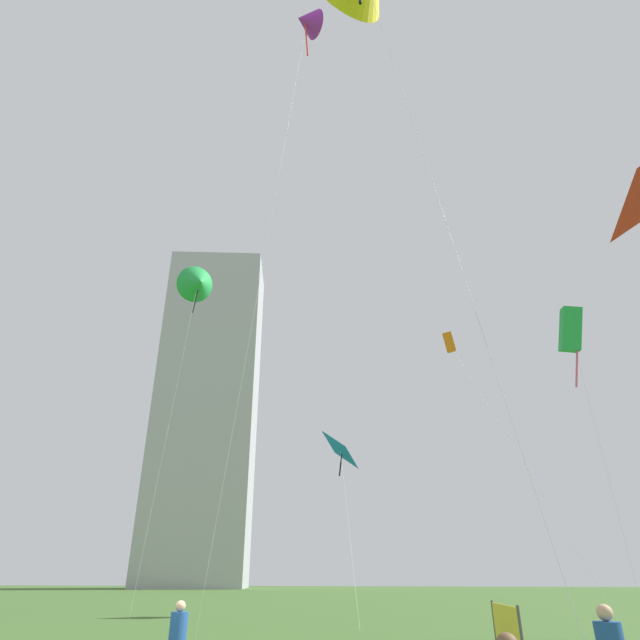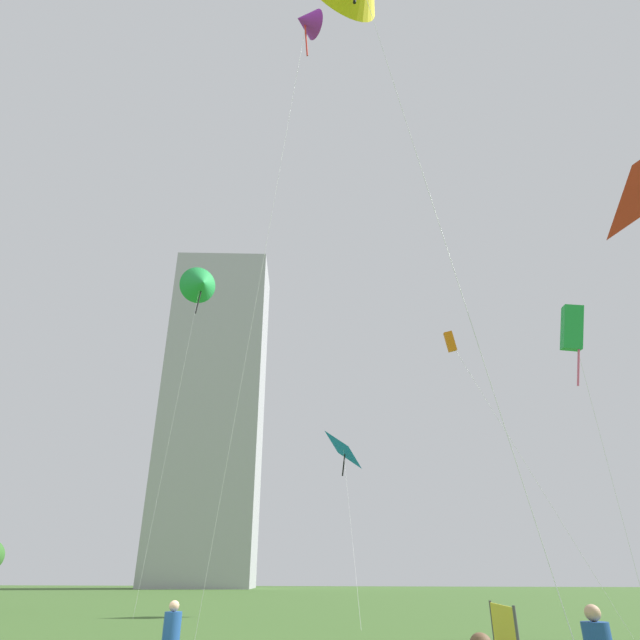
{
  "view_description": "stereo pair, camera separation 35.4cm",
  "coord_description": "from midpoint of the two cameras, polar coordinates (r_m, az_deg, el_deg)",
  "views": [
    {
      "loc": [
        5.24,
        -12.12,
        2.2
      ],
      "look_at": [
        1.43,
        11.67,
        13.69
      ],
      "focal_mm": 30.26,
      "sensor_mm": 36.0,
      "label": 1
    },
    {
      "loc": [
        5.59,
        -12.06,
        2.2
      ],
      "look_at": [
        1.43,
        11.67,
        13.69
      ],
      "focal_mm": 30.26,
      "sensor_mm": 36.0,
      "label": 2
    }
  ],
  "objects": [
    {
      "name": "kite_flying_3",
      "position": [
        43.91,
        -13.03,
        3.85
      ],
      "size": [
        4.1,
        4.35,
        24.97
      ],
      "color": "silver",
      "rests_on": "ground"
    },
    {
      "name": "kite_flying_4",
      "position": [
        38.44,
        -1.7,
        29.01
      ],
      "size": [
        5.12,
        2.45,
        34.55
      ],
      "color": "silver",
      "rests_on": "ground"
    },
    {
      "name": "person_standing_1",
      "position": [
        14.06,
        -15.65,
        -29.63
      ],
      "size": [
        0.38,
        0.38,
        1.72
      ],
      "rotation": [
        0.0,
        0.0,
        4.45
      ],
      "color": "gray",
      "rests_on": "ground"
    },
    {
      "name": "kite_flying_1",
      "position": [
        29.0,
        24.65,
        -0.99
      ],
      "size": [
        2.62,
        5.34,
        14.33
      ],
      "color": "silver",
      "rests_on": "ground"
    },
    {
      "name": "distant_highrise_0",
      "position": [
        131.13,
        -11.85,
        -9.16
      ],
      "size": [
        25.11,
        21.2,
        75.85
      ],
      "primitive_type": "cube",
      "rotation": [
        0.0,
        0.0,
        0.2
      ],
      "color": "#A8A8AD",
      "rests_on": "ground"
    },
    {
      "name": "kite_flying_5",
      "position": [
        39.38,
        1.95,
        -13.62
      ],
      "size": [
        3.25,
        11.39,
        11.32
      ],
      "color": "silver",
      "rests_on": "ground"
    },
    {
      "name": "event_banner",
      "position": [
        17.93,
        18.58,
        -28.81
      ],
      "size": [
        0.33,
        3.23,
        1.54
      ],
      "color": "#4C4C4C",
      "rests_on": "ground"
    },
    {
      "name": "kite_flying_6",
      "position": [
        29.28,
        13.24,
        -2.44
      ],
      "size": [
        5.94,
        1.2,
        14.0
      ],
      "color": "silver",
      "rests_on": "ground"
    }
  ]
}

